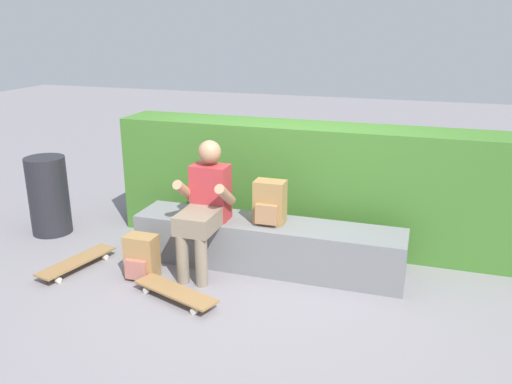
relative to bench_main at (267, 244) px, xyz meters
The scene contains 9 objects.
ground_plane 0.35m from the bench_main, 90.00° to the right, with size 24.00×24.00×0.00m, color gray.
bench_main is the anchor object (origin of this frame).
person_skater 0.71m from the bench_main, 157.40° to the right, with size 0.49×0.62×1.20m.
skateboard_near_person 1.01m from the bench_main, 122.53° to the right, with size 0.82×0.46×0.09m.
skateboard_beside_bench 1.79m from the bench_main, 160.22° to the right, with size 0.37×0.82×0.09m.
backpack_on_bench 0.42m from the bench_main, 20.41° to the right, with size 0.28×0.23×0.40m.
backpack_on_ground 1.16m from the bench_main, 151.18° to the right, with size 0.28×0.23×0.40m.
hedge_row 0.89m from the bench_main, 68.38° to the left, with size 4.15×0.56×1.23m.
trash_bin 2.50m from the bench_main, behind, with size 0.42×0.42×0.85m.
Camera 1 is at (1.31, -4.09, 2.22)m, focal length 37.17 mm.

